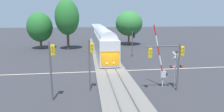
{
  "coord_description": "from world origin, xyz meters",
  "views": [
    {
      "loc": [
        -3.31,
        -26.72,
        7.73
      ],
      "look_at": [
        0.3,
        0.9,
        2.0
      ],
      "focal_mm": 31.48,
      "sensor_mm": 36.0,
      "label": 1
    }
  ],
  "objects_px": {
    "crossing_signal_mast": "(176,66)",
    "oak_behind_train": "(67,17)",
    "traffic_signal_far_side": "(133,40)",
    "traffic_signal_near_left": "(52,62)",
    "traffic_signal_near_right": "(169,56)",
    "traffic_signal_median": "(91,57)",
    "pine_left_background": "(40,27)",
    "elm_centre_background": "(129,23)",
    "crossing_gate_near": "(162,68)",
    "commuter_train": "(100,37)"
  },
  "relations": [
    {
      "from": "traffic_signal_near_left",
      "to": "pine_left_background",
      "type": "xyz_separation_m",
      "value": [
        -7.66,
        30.63,
        1.4
      ]
    },
    {
      "from": "traffic_signal_near_right",
      "to": "pine_left_background",
      "type": "relative_size",
      "value": 0.59
    },
    {
      "from": "traffic_signal_far_side",
      "to": "pine_left_background",
      "type": "height_order",
      "value": "pine_left_background"
    },
    {
      "from": "crossing_gate_near",
      "to": "elm_centre_background",
      "type": "xyz_separation_m",
      "value": [
        3.17,
        31.7,
        3.6
      ]
    },
    {
      "from": "traffic_signal_median",
      "to": "traffic_signal_far_side",
      "type": "xyz_separation_m",
      "value": [
        8.32,
        16.34,
        -0.27
      ]
    },
    {
      "from": "crossing_signal_mast",
      "to": "oak_behind_train",
      "type": "bearing_deg",
      "value": 116.66
    },
    {
      "from": "traffic_signal_near_left",
      "to": "elm_centre_background",
      "type": "bearing_deg",
      "value": 66.99
    },
    {
      "from": "traffic_signal_near_left",
      "to": "traffic_signal_near_right",
      "type": "bearing_deg",
      "value": 4.36
    },
    {
      "from": "traffic_signal_far_side",
      "to": "oak_behind_train",
      "type": "relative_size",
      "value": 0.43
    },
    {
      "from": "elm_centre_background",
      "to": "pine_left_background",
      "type": "xyz_separation_m",
      "value": [
        -22.04,
        -3.22,
        -0.62
      ]
    },
    {
      "from": "crossing_signal_mast",
      "to": "elm_centre_background",
      "type": "relative_size",
      "value": 0.47
    },
    {
      "from": "traffic_signal_near_left",
      "to": "traffic_signal_median",
      "type": "bearing_deg",
      "value": 29.29
    },
    {
      "from": "traffic_signal_near_right",
      "to": "oak_behind_train",
      "type": "distance_m",
      "value": 30.6
    },
    {
      "from": "crossing_signal_mast",
      "to": "traffic_signal_near_right",
      "type": "xyz_separation_m",
      "value": [
        -1.09,
        -0.66,
        1.19
      ]
    },
    {
      "from": "commuter_train",
      "to": "elm_centre_background",
      "type": "bearing_deg",
      "value": 29.03
    },
    {
      "from": "traffic_signal_near_right",
      "to": "crossing_gate_near",
      "type": "bearing_deg",
      "value": 97.57
    },
    {
      "from": "elm_centre_background",
      "to": "crossing_gate_near",
      "type": "bearing_deg",
      "value": -95.71
    },
    {
      "from": "commuter_train",
      "to": "traffic_signal_far_side",
      "type": "relative_size",
      "value": 8.59
    },
    {
      "from": "traffic_signal_far_side",
      "to": "traffic_signal_near_left",
      "type": "relative_size",
      "value": 0.9
    },
    {
      "from": "traffic_signal_far_side",
      "to": "traffic_signal_near_left",
      "type": "bearing_deg",
      "value": -122.84
    },
    {
      "from": "commuter_train",
      "to": "traffic_signal_near_right",
      "type": "distance_m",
      "value": 29.02
    },
    {
      "from": "traffic_signal_near_right",
      "to": "oak_behind_train",
      "type": "relative_size",
      "value": 0.44
    },
    {
      "from": "traffic_signal_near_right",
      "to": "crossing_signal_mast",
      "type": "bearing_deg",
      "value": 31.23
    },
    {
      "from": "commuter_train",
      "to": "traffic_signal_far_side",
      "type": "bearing_deg",
      "value": -64.22
    },
    {
      "from": "elm_centre_background",
      "to": "traffic_signal_near_right",
      "type": "bearing_deg",
      "value": -95.19
    },
    {
      "from": "crossing_gate_near",
      "to": "elm_centre_background",
      "type": "bearing_deg",
      "value": 84.29
    },
    {
      "from": "traffic_signal_far_side",
      "to": "oak_behind_train",
      "type": "bearing_deg",
      "value": 141.55
    },
    {
      "from": "oak_behind_train",
      "to": "pine_left_background",
      "type": "relative_size",
      "value": 1.34
    },
    {
      "from": "commuter_train",
      "to": "traffic_signal_near_left",
      "type": "height_order",
      "value": "traffic_signal_near_left"
    },
    {
      "from": "traffic_signal_far_side",
      "to": "pine_left_background",
      "type": "xyz_separation_m",
      "value": [
        -19.48,
        12.33,
        1.78
      ]
    },
    {
      "from": "traffic_signal_near_right",
      "to": "traffic_signal_far_side",
      "type": "relative_size",
      "value": 1.01
    },
    {
      "from": "traffic_signal_far_side",
      "to": "oak_behind_train",
      "type": "distance_m",
      "value": 16.99
    },
    {
      "from": "pine_left_background",
      "to": "traffic_signal_far_side",
      "type": "bearing_deg",
      "value": -32.33
    },
    {
      "from": "commuter_train",
      "to": "traffic_signal_far_side",
      "type": "distance_m",
      "value": 12.38
    },
    {
      "from": "pine_left_background",
      "to": "crossing_signal_mast",
      "type": "bearing_deg",
      "value": -55.33
    },
    {
      "from": "traffic_signal_far_side",
      "to": "traffic_signal_near_left",
      "type": "height_order",
      "value": "traffic_signal_near_left"
    },
    {
      "from": "crossing_gate_near",
      "to": "traffic_signal_near_right",
      "type": "relative_size",
      "value": 1.37
    },
    {
      "from": "pine_left_background",
      "to": "traffic_signal_near_right",
      "type": "bearing_deg",
      "value": -57.39
    },
    {
      "from": "crossing_signal_mast",
      "to": "traffic_signal_far_side",
      "type": "height_order",
      "value": "traffic_signal_far_side"
    },
    {
      "from": "crossing_gate_near",
      "to": "traffic_signal_far_side",
      "type": "relative_size",
      "value": 1.38
    },
    {
      "from": "traffic_signal_median",
      "to": "oak_behind_train",
      "type": "bearing_deg",
      "value": 99.82
    },
    {
      "from": "commuter_train",
      "to": "traffic_signal_near_left",
      "type": "bearing_deg",
      "value": -102.33
    },
    {
      "from": "traffic_signal_near_left",
      "to": "crossing_gate_near",
      "type": "bearing_deg",
      "value": 10.88
    },
    {
      "from": "traffic_signal_median",
      "to": "traffic_signal_near_left",
      "type": "height_order",
      "value": "traffic_signal_near_left"
    },
    {
      "from": "oak_behind_train",
      "to": "traffic_signal_far_side",
      "type": "bearing_deg",
      "value": -38.45
    },
    {
      "from": "traffic_signal_far_side",
      "to": "elm_centre_background",
      "type": "xyz_separation_m",
      "value": [
        2.56,
        15.55,
        2.4
      ]
    },
    {
      "from": "crossing_gate_near",
      "to": "commuter_train",
      "type": "bearing_deg",
      "value": 99.93
    },
    {
      "from": "oak_behind_train",
      "to": "elm_centre_background",
      "type": "relative_size",
      "value": 1.27
    },
    {
      "from": "pine_left_background",
      "to": "oak_behind_train",
      "type": "bearing_deg",
      "value": -17.48
    },
    {
      "from": "traffic_signal_near_right",
      "to": "traffic_signal_median",
      "type": "xyz_separation_m",
      "value": [
        -7.88,
        1.1,
        -0.15
      ]
    }
  ]
}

